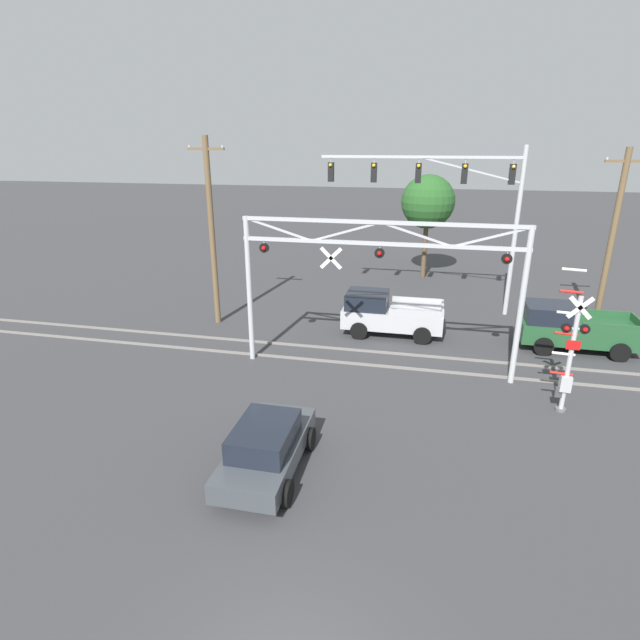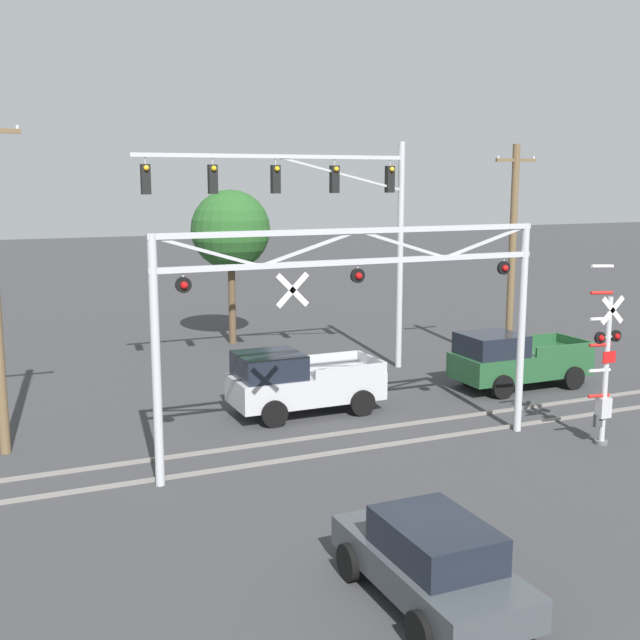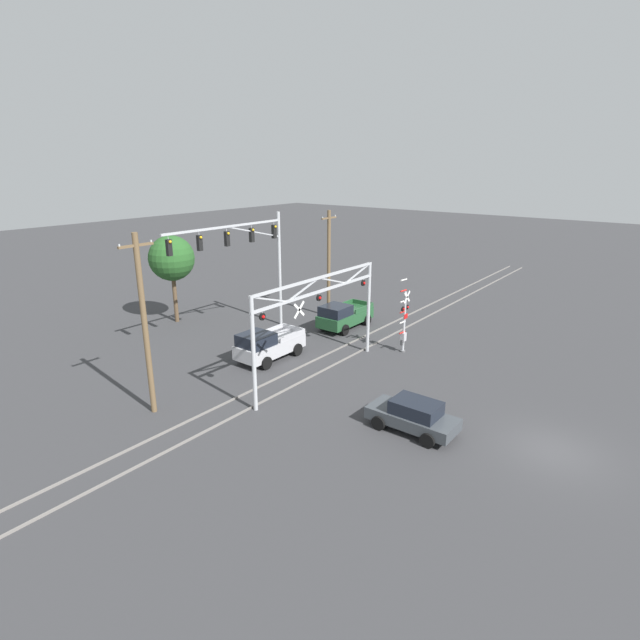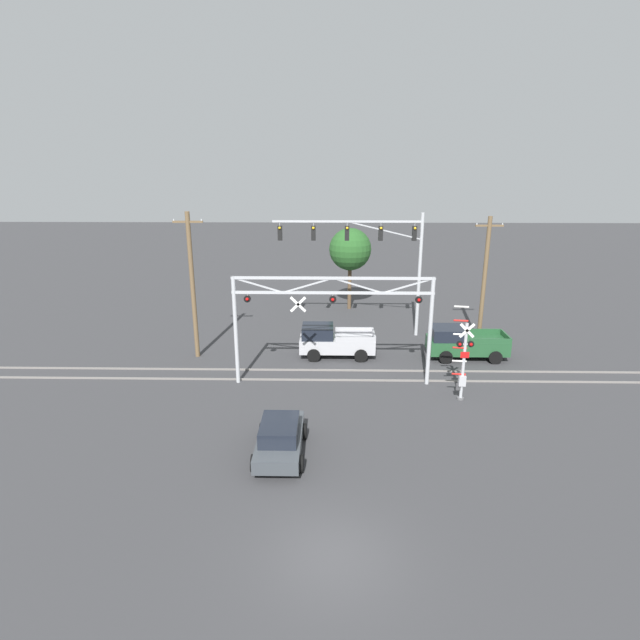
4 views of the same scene
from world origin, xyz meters
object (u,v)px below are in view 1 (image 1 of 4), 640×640
Objects in this scene: pickup_truck_following at (571,327)px; background_tree_beyond_span at (428,202)px; traffic_signal_span at (462,197)px; pickup_truck_lead at (387,314)px; sedan_waiting at (266,447)px; utility_pole_left at (212,231)px; crossing_signal_mast at (569,357)px; crossing_gantry at (378,269)px; utility_pole_right at (611,241)px.

background_tree_beyond_span is at bearing 120.30° from pickup_truck_following.
pickup_truck_following is at bearing -41.93° from traffic_signal_span.
traffic_signal_span is at bearing 53.25° from pickup_truck_lead.
sedan_waiting is 13.57m from utility_pole_left.
traffic_signal_span is at bearing 107.77° from crossing_signal_mast.
pickup_truck_following is at bearing 26.30° from crossing_gantry.
crossing_signal_mast is 6.31m from pickup_truck_following.
crossing_gantry is 1.18× the size of utility_pole_left.
pickup_truck_following is at bearing -123.41° from utility_pole_right.
pickup_truck_following is at bearing -59.70° from background_tree_beyond_span.
pickup_truck_lead is at bearing -126.75° from traffic_signal_span.
crossing_gantry is 9.76m from pickup_truck_following.
background_tree_beyond_span is (-6.72, 11.50, 4.06)m from pickup_truck_following.
crossing_gantry reaches higher than pickup_truck_lead.
traffic_signal_span reaches higher than sedan_waiting.
crossing_signal_mast is 16.55m from utility_pole_left.
traffic_signal_span is 8.42m from pickup_truck_following.
crossing_signal_mast is at bearing -43.22° from pickup_truck_lead.
traffic_signal_span is at bearing 70.96° from sedan_waiting.
crossing_signal_mast reaches higher than pickup_truck_lead.
utility_pole_left reaches higher than crossing_signal_mast.
background_tree_beyond_span reaches higher than crossing_signal_mast.
crossing_gantry is 1.05× the size of traffic_signal_span.
pickup_truck_following is (4.96, -4.46, -5.14)m from traffic_signal_span.
utility_pole_right is (1.84, 2.80, 3.43)m from pickup_truck_following.
utility_pole_left is at bearing 119.38° from sedan_waiting.
utility_pole_right is 1.26× the size of background_tree_beyond_span.
crossing_gantry is 2.13× the size of crossing_signal_mast.
traffic_signal_span is 1.13× the size of utility_pole_left.
pickup_truck_following is 17.22m from utility_pole_left.
utility_pole_left is 1.06× the size of utility_pole_right.
crossing_gantry is at bearing -153.70° from pickup_truck_following.
utility_pole_right is at bearing 68.61° from crossing_signal_mast.
pickup_truck_lead is 0.52× the size of utility_pole_left.
crossing_gantry is 2.55× the size of sedan_waiting.
sedan_waiting is at bearing -60.62° from utility_pole_left.
utility_pole_right reaches higher than crossing_gantry.
crossing_signal_mast is 0.56× the size of utility_pole_left.
crossing_signal_mast is at bearing 31.48° from sedan_waiting.
traffic_signal_span reaches higher than background_tree_beyond_span.
background_tree_beyond_span is at bearing 106.28° from crossing_signal_mast.
background_tree_beyond_span reaches higher than sedan_waiting.
utility_pole_right is at bearing -45.46° from background_tree_beyond_span.
background_tree_beyond_span is at bearing 134.54° from utility_pole_right.
crossing_gantry is 2.21× the size of pickup_truck_following.
traffic_signal_span reaches higher than pickup_truck_following.
background_tree_beyond_span is (-1.76, 7.04, -1.09)m from traffic_signal_span.
background_tree_beyond_span is at bearing 84.38° from crossing_gantry.
pickup_truck_following is (8.25, 4.08, -3.22)m from crossing_gantry.
pickup_truck_following is 15.48m from sedan_waiting.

